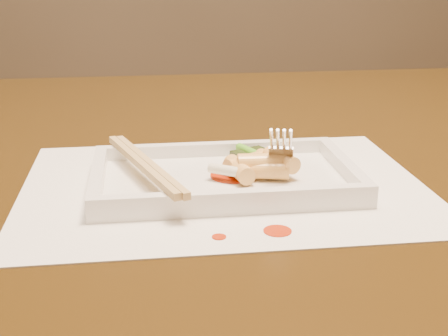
{
  "coord_description": "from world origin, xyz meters",
  "views": [
    {
      "loc": [
        -0.09,
        -0.74,
        0.97
      ],
      "look_at": [
        -0.02,
        -0.16,
        0.77
      ],
      "focal_mm": 50.0,
      "sensor_mm": 36.0,
      "label": 1
    }
  ],
  "objects": [
    {
      "name": "sauce_splatter_a",
      "position": [
        0.01,
        -0.27,
        0.75
      ],
      "size": [
        0.02,
        0.02,
        0.0
      ],
      "primitive_type": "cylinder",
      "color": "#B72505",
      "rests_on": "placemat"
    },
    {
      "name": "sauce_blob_0",
      "position": [
        -0.01,
        -0.16,
        0.76
      ],
      "size": [
        0.05,
        0.05,
        0.0
      ],
      "primitive_type": "cylinder",
      "color": "#B72505",
      "rests_on": "plate_base"
    },
    {
      "name": "sauce_splatter_b",
      "position": [
        -0.04,
        -0.28,
        0.75
      ],
      "size": [
        0.01,
        0.01,
        0.0
      ],
      "primitive_type": "cylinder",
      "color": "#B72505",
      "rests_on": "placemat"
    },
    {
      "name": "chopstick_a",
      "position": [
        -0.1,
        -0.16,
        0.78
      ],
      "size": [
        0.07,
        0.18,
        0.01
      ],
      "primitive_type": "cube",
      "rotation": [
        0.0,
        0.0,
        0.32
      ],
      "color": "tan",
      "rests_on": "plate_rim_near"
    },
    {
      "name": "rice_cake_6",
      "position": [
        0.03,
        -0.15,
        0.77
      ],
      "size": [
        0.03,
        0.05,
        0.02
      ],
      "primitive_type": "cylinder",
      "rotation": [
        1.57,
        0.0,
        0.23
      ],
      "color": "#FFD777",
      "rests_on": "plate_base"
    },
    {
      "name": "rice_cake_1",
      "position": [
        0.03,
        -0.15,
        0.77
      ],
      "size": [
        0.04,
        0.05,
        0.02
      ],
      "primitive_type": "cylinder",
      "rotation": [
        1.57,
        0.0,
        2.55
      ],
      "color": "#FFD777",
      "rests_on": "plate_base"
    },
    {
      "name": "scallion_green",
      "position": [
        0.02,
        -0.14,
        0.77
      ],
      "size": [
        0.04,
        0.08,
        0.01
      ],
      "primitive_type": "cylinder",
      "rotation": [
        1.57,
        0.0,
        0.43
      ],
      "color": "#46A51A",
      "rests_on": "plate_base"
    },
    {
      "name": "plate_rim_left",
      "position": [
        -0.14,
        -0.16,
        0.77
      ],
      "size": [
        0.01,
        0.14,
        0.01
      ],
      "primitive_type": "cube",
      "color": "white",
      "rests_on": "plate_base"
    },
    {
      "name": "veg_piece",
      "position": [
        0.02,
        -0.12,
        0.77
      ],
      "size": [
        0.05,
        0.04,
        0.01
      ],
      "primitive_type": "cube",
      "rotation": [
        0.0,
        0.0,
        0.43
      ],
      "color": "black",
      "rests_on": "plate_base"
    },
    {
      "name": "plate_rim_far",
      "position": [
        -0.02,
        -0.08,
        0.77
      ],
      "size": [
        0.26,
        0.01,
        0.01
      ],
      "primitive_type": "cube",
      "color": "white",
      "rests_on": "plate_base"
    },
    {
      "name": "plate_rim_right",
      "position": [
        0.11,
        -0.16,
        0.77
      ],
      "size": [
        0.01,
        0.14,
        0.01
      ],
      "primitive_type": "cube",
      "color": "white",
      "rests_on": "plate_base"
    },
    {
      "name": "chopstick_b",
      "position": [
        -0.09,
        -0.16,
        0.78
      ],
      "size": [
        0.07,
        0.18,
        0.01
      ],
      "primitive_type": "cube",
      "rotation": [
        0.0,
        0.0,
        0.32
      ],
      "color": "tan",
      "rests_on": "plate_rim_near"
    },
    {
      "name": "scallion_white",
      "position": [
        -0.02,
        -0.17,
        0.77
      ],
      "size": [
        0.04,
        0.03,
        0.01
      ],
      "primitive_type": "cylinder",
      "rotation": [
        1.57,
        0.0,
        0.98
      ],
      "color": "#EAEACC",
      "rests_on": "plate_base"
    },
    {
      "name": "plate_base",
      "position": [
        -0.02,
        -0.16,
        0.76
      ],
      "size": [
        0.26,
        0.16,
        0.01
      ],
      "primitive_type": "cube",
      "color": "white",
      "rests_on": "placemat"
    },
    {
      "name": "rice_cake_0",
      "position": [
        0.01,
        -0.15,
        0.77
      ],
      "size": [
        0.05,
        0.04,
        0.02
      ],
      "primitive_type": "cylinder",
      "rotation": [
        1.57,
        0.0,
        2.13
      ],
      "color": "#FFD777",
      "rests_on": "plate_base"
    },
    {
      "name": "rice_cake_5",
      "position": [
        0.02,
        -0.17,
        0.78
      ],
      "size": [
        0.05,
        0.02,
        0.02
      ],
      "primitive_type": "cylinder",
      "rotation": [
        1.57,
        0.0,
        1.53
      ],
      "color": "#FFD777",
      "rests_on": "plate_base"
    },
    {
      "name": "fork",
      "position": [
        0.05,
        -0.14,
        0.83
      ],
      "size": [
        0.09,
        0.1,
        0.14
      ],
      "primitive_type": null,
      "color": "silver",
      "rests_on": "plate_base"
    },
    {
      "name": "rice_cake_4",
      "position": [
        -0.0,
        -0.17,
        0.77
      ],
      "size": [
        0.03,
        0.05,
        0.02
      ],
      "primitive_type": "cylinder",
      "rotation": [
        1.57,
        0.0,
        0.2
      ],
      "color": "#FFD777",
      "rests_on": "plate_base"
    },
    {
      "name": "table",
      "position": [
        0.0,
        0.0,
        0.65
      ],
      "size": [
        1.4,
        0.9,
        0.75
      ],
      "color": "black",
      "rests_on": "ground"
    },
    {
      "name": "rice_cake_3",
      "position": [
        0.03,
        -0.17,
        0.77
      ],
      "size": [
        0.04,
        0.03,
        0.02
      ],
      "primitive_type": "cylinder",
      "rotation": [
        1.57,
        0.0,
        1.36
      ],
      "color": "#FFD777",
      "rests_on": "plate_base"
    },
    {
      "name": "placemat",
      "position": [
        -0.02,
        -0.16,
        0.75
      ],
      "size": [
        0.4,
        0.3,
        0.0
      ],
      "primitive_type": "cube",
      "color": "white",
      "rests_on": "table"
    },
    {
      "name": "rice_cake_2",
      "position": [
        0.04,
        -0.16,
        0.78
      ],
      "size": [
        0.03,
        0.05,
        0.02
      ],
      "primitive_type": "cylinder",
      "rotation": [
        1.57,
        0.0,
        0.38
      ],
      "color": "#FFD777",
      "rests_on": "plate_base"
    },
    {
      "name": "plate_rim_near",
      "position": [
        -0.02,
        -0.23,
        0.77
      ],
      "size": [
        0.26,
        0.01,
        0.01
      ],
      "primitive_type": "cube",
      "color": "white",
      "rests_on": "plate_base"
    }
  ]
}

